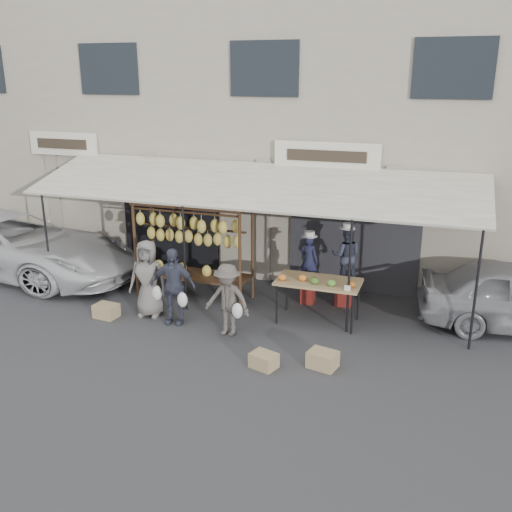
# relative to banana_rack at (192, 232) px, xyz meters

# --- Properties ---
(ground_plane) EXTENTS (90.00, 90.00, 0.00)m
(ground_plane) POSITION_rel_banana_rack_xyz_m (1.11, -1.79, -1.57)
(ground_plane) COLOR #2D2D30
(shophouse) EXTENTS (24.00, 6.15, 7.30)m
(shophouse) POSITION_rel_banana_rack_xyz_m (1.11, 4.71, 2.08)
(shophouse) COLOR #A69D8C
(shophouse) RESTS_ON ground_plane
(awning) EXTENTS (10.00, 2.35, 2.92)m
(awning) POSITION_rel_banana_rack_xyz_m (1.12, 0.49, 1.00)
(awning) COLOR beige
(awning) RESTS_ON ground_plane
(banana_rack) EXTENTS (2.60, 0.90, 2.24)m
(banana_rack) POSITION_rel_banana_rack_xyz_m (0.00, 0.00, 0.00)
(banana_rack) COLOR #312113
(banana_rack) RESTS_ON ground_plane
(produce_table) EXTENTS (1.70, 0.90, 1.04)m
(produce_table) POSITION_rel_banana_rack_xyz_m (2.95, -0.38, -0.70)
(produce_table) COLOR tan
(produce_table) RESTS_ON ground_plane
(vendor_left) EXTENTS (0.49, 0.38, 1.18)m
(vendor_left) POSITION_rel_banana_rack_xyz_m (2.51, 0.59, -0.58)
(vendor_left) COLOR #1D203A
(vendor_left) RESTS_ON stool_left
(vendor_right) EXTENTS (0.69, 0.57, 1.29)m
(vendor_right) POSITION_rel_banana_rack_xyz_m (3.31, 0.73, -0.42)
(vendor_right) COLOR #33374B
(vendor_right) RESTS_ON stool_right
(customer_left) EXTENTS (0.87, 0.62, 1.65)m
(customer_left) POSITION_rel_banana_rack_xyz_m (-0.49, -1.17, -0.75)
(customer_left) COLOR #66625C
(customer_left) RESTS_ON ground_plane
(customer_mid) EXTENTS (0.98, 0.52, 1.60)m
(customer_mid) POSITION_rel_banana_rack_xyz_m (0.17, -1.34, -0.77)
(customer_mid) COLOR #3B3F50
(customer_mid) RESTS_ON ground_plane
(customer_right) EXTENTS (0.99, 0.63, 1.45)m
(customer_right) POSITION_rel_banana_rack_xyz_m (1.42, -1.51, -0.84)
(customer_right) COLOR #504943
(customer_right) RESTS_ON ground_plane
(stool_left) EXTENTS (0.36, 0.36, 0.40)m
(stool_left) POSITION_rel_banana_rack_xyz_m (2.51, 0.59, -1.37)
(stool_left) COLOR maroon
(stool_left) RESTS_ON ground_plane
(stool_right) EXTENTS (0.44, 0.44, 0.50)m
(stool_right) POSITION_rel_banana_rack_xyz_m (3.31, 0.73, -1.32)
(stool_right) COLOR maroon
(stool_right) RESTS_ON ground_plane
(crate_near_a) EXTENTS (0.53, 0.46, 0.27)m
(crate_near_a) POSITION_rel_banana_rack_xyz_m (2.50, -2.54, -1.44)
(crate_near_a) COLOR tan
(crate_near_a) RESTS_ON ground_plane
(crate_near_b) EXTENTS (0.56, 0.47, 0.29)m
(crate_near_b) POSITION_rel_banana_rack_xyz_m (3.47, -2.20, -1.42)
(crate_near_b) COLOR tan
(crate_near_b) RESTS_ON ground_plane
(crate_far) EXTENTS (0.51, 0.40, 0.28)m
(crate_far) POSITION_rel_banana_rack_xyz_m (-1.31, -1.57, -1.43)
(crate_far) COLOR tan
(crate_far) RESTS_ON ground_plane
(van) EXTENTS (5.54, 3.11, 2.20)m
(van) POSITION_rel_banana_rack_xyz_m (-5.45, 0.28, -0.47)
(van) COLOR silver
(van) RESTS_ON ground_plane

